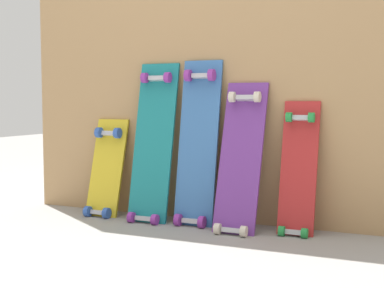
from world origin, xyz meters
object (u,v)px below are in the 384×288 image
Objects in this scene: skateboard_yellow at (106,173)px; skateboard_purple at (240,163)px; skateboard_blue at (198,148)px; skateboard_red at (298,175)px; skateboard_teal at (153,148)px.

skateboard_yellow is 0.84m from skateboard_purple.
skateboard_purple is (0.26, -0.05, -0.07)m from skateboard_blue.
skateboard_purple is (0.83, -0.04, 0.10)m from skateboard_yellow.
skateboard_yellow is 1.12m from skateboard_red.
skateboard_teal is at bearing 176.51° from skateboard_purple.
skateboard_blue reaches higher than skateboard_teal.
skateboard_blue reaches higher than skateboard_purple.
skateboard_teal reaches higher than skateboard_yellow.
skateboard_purple is at bearing -2.80° from skateboard_yellow.
skateboard_yellow is 0.75× the size of skateboard_purple.
skateboard_purple is at bearing -170.04° from skateboard_red.
skateboard_red is at bearing 1.35° from skateboard_teal.
skateboard_yellow is at bearing -179.49° from skateboard_red.
skateboard_teal reaches higher than skateboard_purple.
skateboard_blue is at bearing 169.25° from skateboard_purple.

